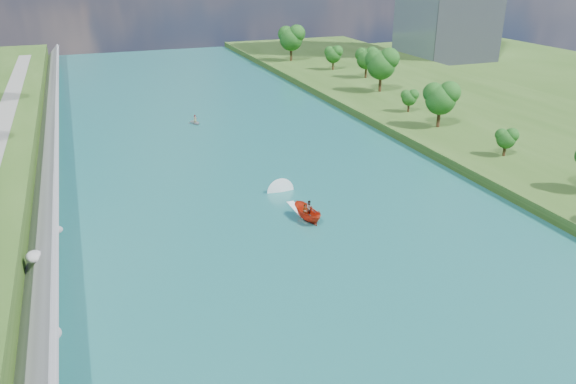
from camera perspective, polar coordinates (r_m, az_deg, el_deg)
name	(u,v)px	position (r m, az deg, el deg)	size (l,w,h in m)	color
ground	(311,248)	(58.69, 2.34, -5.67)	(260.00, 260.00, 0.00)	#2D5119
river_water	(253,181)	(75.75, -3.53, 1.14)	(55.00, 240.00, 0.10)	#185C5D
berm_east	(543,137)	(100.85, 24.50, 5.08)	(44.00, 240.00, 1.50)	#2D5119
riprap_bank	(45,199)	(71.47, -23.46, -0.67)	(3.94, 236.00, 4.05)	slate
trees_east	(420,89)	(104.30, 13.23, 10.13)	(17.14, 141.12, 11.14)	#124512
motorboat	(303,209)	(65.03, 1.58, -1.79)	(3.60, 19.25, 2.14)	red
raft	(195,122)	(103.29, -9.41, 7.06)	(2.50, 3.03, 1.61)	#999DA2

